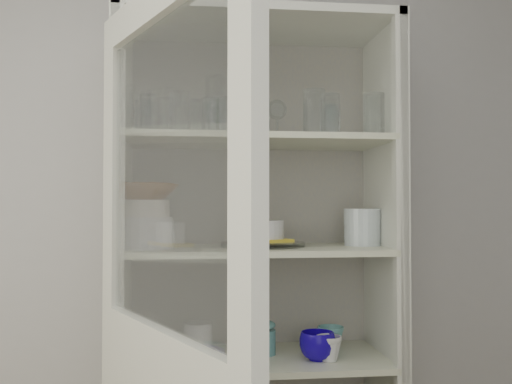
% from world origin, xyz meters
% --- Properties ---
extents(wall_back, '(3.60, 0.02, 2.60)m').
position_xyz_m(wall_back, '(0.00, 1.50, 1.30)').
color(wall_back, '#AFAFAF').
rests_on(wall_back, ground).
extents(pantry_cabinet, '(1.00, 0.45, 2.10)m').
position_xyz_m(pantry_cabinet, '(0.20, 1.34, 0.94)').
color(pantry_cabinet, silver).
rests_on(pantry_cabinet, floor).
extents(tumbler_0, '(0.08, 0.08, 0.13)m').
position_xyz_m(tumbler_0, '(-0.18, 1.13, 1.72)').
color(tumbler_0, silver).
rests_on(tumbler_0, shelf_glass).
extents(tumbler_1, '(0.09, 0.09, 0.14)m').
position_xyz_m(tumbler_1, '(-0.08, 1.16, 1.73)').
color(tumbler_1, silver).
rests_on(tumbler_1, shelf_glass).
extents(tumbler_2, '(0.08, 0.08, 0.13)m').
position_xyz_m(tumbler_2, '(0.03, 1.16, 1.72)').
color(tumbler_2, silver).
rests_on(tumbler_2, shelf_glass).
extents(tumbler_3, '(0.08, 0.08, 0.13)m').
position_xyz_m(tumbler_3, '(0.08, 1.16, 1.72)').
color(tumbler_3, silver).
rests_on(tumbler_3, shelf_glass).
extents(tumbler_4, '(0.08, 0.08, 0.15)m').
position_xyz_m(tumbler_4, '(0.45, 1.15, 1.73)').
color(tumbler_4, silver).
rests_on(tumbler_4, shelf_glass).
extents(tumbler_5, '(0.10, 0.10, 0.15)m').
position_xyz_m(tumbler_5, '(0.38, 1.11, 1.74)').
color(tumbler_5, silver).
rests_on(tumbler_5, shelf_glass).
extents(tumbler_6, '(0.08, 0.08, 0.15)m').
position_xyz_m(tumbler_6, '(0.61, 1.15, 1.74)').
color(tumbler_6, silver).
rests_on(tumbler_6, shelf_glass).
extents(tumbler_7, '(0.07, 0.07, 0.13)m').
position_xyz_m(tumbler_7, '(-0.21, 1.27, 1.73)').
color(tumbler_7, silver).
rests_on(tumbler_7, shelf_glass).
extents(tumbler_8, '(0.09, 0.09, 0.14)m').
position_xyz_m(tumbler_8, '(-0.13, 1.25, 1.73)').
color(tumbler_8, silver).
rests_on(tumbler_8, shelf_glass).
extents(tumbler_9, '(0.07, 0.07, 0.13)m').
position_xyz_m(tumbler_9, '(-0.02, 1.25, 1.73)').
color(tumbler_9, silver).
rests_on(tumbler_9, shelf_glass).
extents(tumbler_10, '(0.09, 0.09, 0.15)m').
position_xyz_m(tumbler_10, '(0.22, 1.29, 1.74)').
color(tumbler_10, silver).
rests_on(tumbler_10, shelf_glass).
extents(tumbler_11, '(0.08, 0.08, 0.13)m').
position_xyz_m(tumbler_11, '(0.48, 1.25, 1.72)').
color(tumbler_11, silver).
rests_on(tumbler_11, shelf_glass).
extents(goblet_0, '(0.08, 0.08, 0.17)m').
position_xyz_m(goblet_0, '(-0.21, 1.35, 1.75)').
color(goblet_0, silver).
rests_on(goblet_0, shelf_glass).
extents(goblet_1, '(0.07, 0.07, 0.16)m').
position_xyz_m(goblet_1, '(0.03, 1.39, 1.74)').
color(goblet_1, silver).
rests_on(goblet_1, shelf_glass).
extents(goblet_2, '(0.08, 0.08, 0.17)m').
position_xyz_m(goblet_2, '(0.29, 1.34, 1.75)').
color(goblet_2, silver).
rests_on(goblet_2, shelf_glass).
extents(goblet_3, '(0.08, 0.08, 0.17)m').
position_xyz_m(goblet_3, '(0.50, 1.36, 1.75)').
color(goblet_3, silver).
rests_on(goblet_3, shelf_glass).
extents(plate_stack_front, '(0.22, 0.22, 0.11)m').
position_xyz_m(plate_stack_front, '(-0.21, 1.22, 1.32)').
color(plate_stack_front, silver).
rests_on(plate_stack_front, shelf_plates).
extents(plate_stack_back, '(0.22, 0.22, 0.06)m').
position_xyz_m(plate_stack_back, '(-0.21, 1.37, 1.29)').
color(plate_stack_back, silver).
rests_on(plate_stack_back, shelf_plates).
extents(cream_bowl, '(0.24, 0.24, 0.06)m').
position_xyz_m(cream_bowl, '(-0.21, 1.22, 1.40)').
color(cream_bowl, beige).
rests_on(cream_bowl, plate_stack_front).
extents(terracotta_bowl, '(0.31, 0.31, 0.06)m').
position_xyz_m(terracotta_bowl, '(-0.21, 1.22, 1.46)').
color(terracotta_bowl, brown).
rests_on(terracotta_bowl, cream_bowl).
extents(glass_platter, '(0.36, 0.36, 0.02)m').
position_xyz_m(glass_platter, '(0.23, 1.27, 1.27)').
color(glass_platter, silver).
rests_on(glass_platter, shelf_plates).
extents(yellow_trivet, '(0.22, 0.22, 0.01)m').
position_xyz_m(yellow_trivet, '(0.23, 1.27, 1.28)').
color(yellow_trivet, yellow).
rests_on(yellow_trivet, glass_platter).
extents(white_ramekin, '(0.21, 0.21, 0.07)m').
position_xyz_m(white_ramekin, '(0.23, 1.27, 1.32)').
color(white_ramekin, silver).
rests_on(white_ramekin, yellow_trivet).
extents(grey_bowl_stack, '(0.14, 0.14, 0.14)m').
position_xyz_m(grey_bowl_stack, '(0.61, 1.29, 1.33)').
color(grey_bowl_stack, silver).
rests_on(grey_bowl_stack, shelf_plates).
extents(mug_blue, '(0.15, 0.15, 0.10)m').
position_xyz_m(mug_blue, '(0.41, 1.19, 0.91)').
color(mug_blue, '#0D0B99').
rests_on(mug_blue, shelf_mugs).
extents(mug_teal, '(0.12, 0.12, 0.09)m').
position_xyz_m(mug_teal, '(0.49, 1.31, 0.91)').
color(mug_teal, '#277078').
rests_on(mug_teal, shelf_mugs).
extents(mug_white, '(0.12, 0.12, 0.09)m').
position_xyz_m(mug_white, '(0.45, 1.18, 0.91)').
color(mug_white, silver).
rests_on(mug_white, shelf_mugs).
extents(teal_jar, '(0.09, 0.09, 0.11)m').
position_xyz_m(teal_jar, '(0.23, 1.29, 0.92)').
color(teal_jar, '#277078').
rests_on(teal_jar, shelf_mugs).
extents(measuring_cups, '(0.10, 0.10, 0.04)m').
position_xyz_m(measuring_cups, '(-0.11, 1.20, 0.88)').
color(measuring_cups, silver).
rests_on(measuring_cups, shelf_mugs).
extents(white_canister, '(0.14, 0.14, 0.12)m').
position_xyz_m(white_canister, '(-0.01, 1.28, 0.92)').
color(white_canister, silver).
rests_on(white_canister, shelf_mugs).
extents(tumbler_12, '(0.06, 0.06, 0.13)m').
position_xyz_m(tumbler_12, '(0.05, 1.22, 1.73)').
color(tumbler_12, silver).
rests_on(tumbler_12, shelf_glass).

